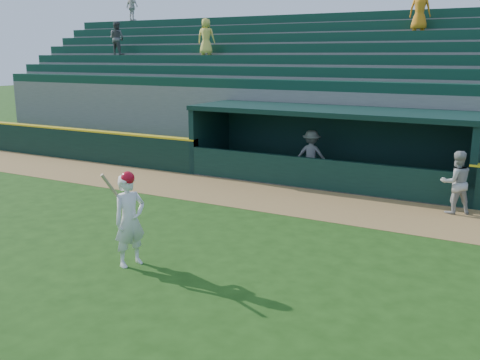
{
  "coord_description": "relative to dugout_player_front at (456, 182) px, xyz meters",
  "views": [
    {
      "loc": [
        5.88,
        -9.11,
        4.15
      ],
      "look_at": [
        0.0,
        1.6,
        1.3
      ],
      "focal_mm": 40.0,
      "sensor_mm": 36.0,
      "label": 1
    }
  ],
  "objects": [
    {
      "name": "ground",
      "position": [
        -4.27,
        -5.8,
        -0.85
      ],
      "size": [
        120.0,
        120.0,
        0.0
      ],
      "primitive_type": "plane",
      "color": "#1D4210",
      "rests_on": "ground"
    },
    {
      "name": "dugout_player_front",
      "position": [
        0.0,
        0.0,
        0.0
      ],
      "size": [
        1.04,
        0.97,
        1.71
      ],
      "primitive_type": "imported",
      "rotation": [
        0.0,
        0.0,
        3.66
      ],
      "color": "#A7A7A2",
      "rests_on": "ground"
    },
    {
      "name": "dugout_player_inside",
      "position": [
        -4.88,
        1.97,
        -0.01
      ],
      "size": [
        1.18,
        0.8,
        1.69
      ],
      "primitive_type": "imported",
      "rotation": [
        0.0,
        0.0,
        3.31
      ],
      "color": "gray",
      "rests_on": "ground"
    },
    {
      "name": "batter_at_plate",
      "position": [
        -5.23,
        -7.03,
        0.12
      ],
      "size": [
        0.65,
        0.87,
        1.96
      ],
      "color": "white",
      "rests_on": "ground"
    },
    {
      "name": "dugout",
      "position": [
        -4.27,
        2.2,
        0.5
      ],
      "size": [
        9.4,
        2.8,
        2.46
      ],
      "color": "slate",
      "rests_on": "ground"
    },
    {
      "name": "field_wall_left",
      "position": [
        -16.52,
        0.75,
        -0.25
      ],
      "size": [
        15.5,
        0.3,
        1.2
      ],
      "primitive_type": "cube",
      "color": "black",
      "rests_on": "ground"
    },
    {
      "name": "stands",
      "position": [
        -4.26,
        6.77,
        1.54
      ],
      "size": [
        34.5,
        6.25,
        7.44
      ],
      "color": "slate",
      "rests_on": "ground"
    },
    {
      "name": "warning_track",
      "position": [
        -4.27,
        -0.9,
        -0.85
      ],
      "size": [
        40.0,
        3.0,
        0.01
      ],
      "primitive_type": "cube",
      "color": "olive",
      "rests_on": "ground"
    },
    {
      "name": "wall_stripe_left",
      "position": [
        -16.52,
        0.75,
        0.38
      ],
      "size": [
        15.5,
        0.32,
        0.06
      ],
      "primitive_type": "cube",
      "color": "yellow",
      "rests_on": "field_wall_left"
    }
  ]
}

